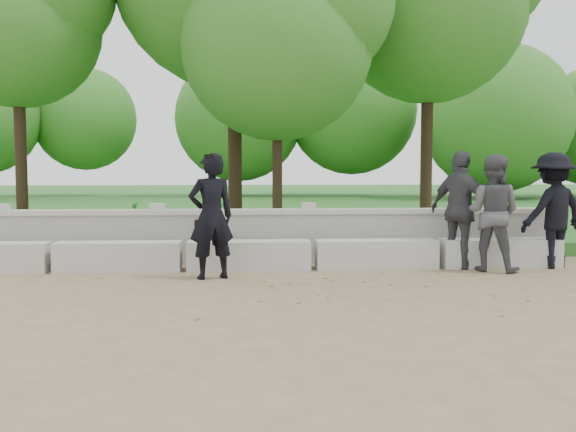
% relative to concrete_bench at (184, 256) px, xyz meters
% --- Properties ---
extents(ground, '(80.00, 80.00, 0.00)m').
position_rel_concrete_bench_xyz_m(ground, '(-0.00, -1.90, -0.22)').
color(ground, '#927C59').
rests_on(ground, ground).
extents(lawn, '(40.00, 22.00, 0.25)m').
position_rel_concrete_bench_xyz_m(lawn, '(-0.00, 12.10, -0.10)').
color(lawn, '#295E22').
rests_on(lawn, ground).
extents(concrete_bench, '(11.90, 0.45, 0.45)m').
position_rel_concrete_bench_xyz_m(concrete_bench, '(0.00, 0.00, 0.00)').
color(concrete_bench, beige).
rests_on(concrete_bench, ground).
extents(parapet_wall, '(12.50, 0.35, 0.90)m').
position_rel_concrete_bench_xyz_m(parapet_wall, '(0.00, 0.70, 0.24)').
color(parapet_wall, beige).
rests_on(parapet_wall, ground).
extents(man_main, '(0.75, 0.70, 1.79)m').
position_rel_concrete_bench_xyz_m(man_main, '(0.46, -0.78, 0.67)').
color(man_main, black).
rests_on(man_main, ground).
extents(visitor_left, '(1.10, 1.04, 1.79)m').
position_rel_concrete_bench_xyz_m(visitor_left, '(4.71, -0.37, 0.67)').
color(visitor_left, '#47484C').
rests_on(visitor_left, ground).
extents(visitor_mid, '(1.34, 1.05, 1.83)m').
position_rel_concrete_bench_xyz_m(visitor_mid, '(5.80, -0.11, 0.69)').
color(visitor_mid, black).
rests_on(visitor_mid, ground).
extents(visitor_right, '(1.01, 1.15, 1.86)m').
position_rel_concrete_bench_xyz_m(visitor_right, '(4.32, -0.10, 0.70)').
color(visitor_right, '#3B3C40').
rests_on(visitor_right, ground).
extents(tree_left, '(3.61, 3.61, 6.52)m').
position_rel_concrete_bench_xyz_m(tree_left, '(-3.96, 4.57, 4.73)').
color(tree_left, '#382619').
rests_on(tree_left, lawn).
extents(tree_near_right, '(4.02, 4.02, 6.22)m').
position_rel_concrete_bench_xyz_m(tree_near_right, '(1.63, 3.62, 4.23)').
color(tree_near_right, '#382619').
rests_on(tree_near_right, lawn).
extents(shrub_b, '(0.45, 0.44, 0.64)m').
position_rel_concrete_bench_xyz_m(shrub_b, '(0.53, 3.05, 0.35)').
color(shrub_b, green).
rests_on(shrub_b, lawn).
extents(shrub_c, '(0.61, 0.58, 0.52)m').
position_rel_concrete_bench_xyz_m(shrub_c, '(4.38, 1.40, 0.28)').
color(shrub_c, green).
rests_on(shrub_c, lawn).
extents(shrub_d, '(0.37, 0.40, 0.63)m').
position_rel_concrete_bench_xyz_m(shrub_d, '(-1.41, 4.01, 0.34)').
color(shrub_d, green).
rests_on(shrub_d, lawn).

